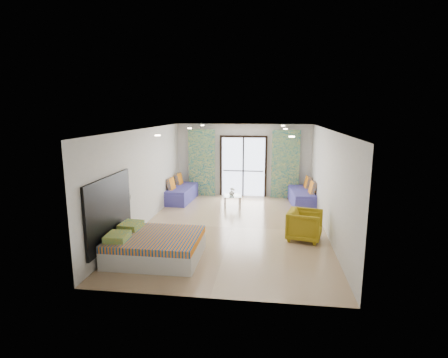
# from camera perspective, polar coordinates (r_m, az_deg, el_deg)

# --- Properties ---
(floor) EXTENTS (5.00, 7.50, 0.01)m
(floor) POSITION_cam_1_polar(r_m,az_deg,el_deg) (9.78, 1.42, -7.90)
(floor) COLOR #A18260
(floor) RESTS_ON ground
(ceiling) EXTENTS (5.00, 7.50, 0.01)m
(ceiling) POSITION_cam_1_polar(r_m,az_deg,el_deg) (9.25, 1.50, 8.11)
(ceiling) COLOR silver
(ceiling) RESTS_ON ground
(wall_back) EXTENTS (5.00, 0.01, 2.70)m
(wall_back) POSITION_cam_1_polar(r_m,az_deg,el_deg) (13.11, 3.18, 3.07)
(wall_back) COLOR silver
(wall_back) RESTS_ON ground
(wall_front) EXTENTS (5.00, 0.01, 2.70)m
(wall_front) POSITION_cam_1_polar(r_m,az_deg,el_deg) (5.82, -2.45, -7.31)
(wall_front) COLOR silver
(wall_front) RESTS_ON ground
(wall_left) EXTENTS (0.01, 7.50, 2.70)m
(wall_left) POSITION_cam_1_polar(r_m,az_deg,el_deg) (9.99, -12.95, 0.25)
(wall_left) COLOR silver
(wall_left) RESTS_ON ground
(wall_right) EXTENTS (0.01, 7.50, 2.70)m
(wall_right) POSITION_cam_1_polar(r_m,az_deg,el_deg) (9.50, 16.63, -0.50)
(wall_right) COLOR silver
(wall_right) RESTS_ON ground
(balcony_door) EXTENTS (1.76, 0.08, 2.28)m
(balcony_door) POSITION_cam_1_polar(r_m,az_deg,el_deg) (13.09, 3.17, 2.65)
(balcony_door) COLOR black
(balcony_door) RESTS_ON floor
(balcony_rail) EXTENTS (1.52, 0.03, 0.04)m
(balcony_rail) POSITION_cam_1_polar(r_m,az_deg,el_deg) (13.15, 3.15, 1.33)
(balcony_rail) COLOR #595451
(balcony_rail) RESTS_ON balcony_door
(curtain_left) EXTENTS (1.00, 0.10, 2.50)m
(curtain_left) POSITION_cam_1_polar(r_m,az_deg,el_deg) (13.15, -3.64, 2.65)
(curtain_left) COLOR silver
(curtain_left) RESTS_ON floor
(curtain_right) EXTENTS (1.00, 0.10, 2.50)m
(curtain_right) POSITION_cam_1_polar(r_m,az_deg,el_deg) (12.92, 9.99, 2.35)
(curtain_right) COLOR silver
(curtain_right) RESTS_ON floor
(downlight_a) EXTENTS (0.12, 0.12, 0.02)m
(downlight_a) POSITION_cam_1_polar(r_m,az_deg,el_deg) (7.59, -10.78, 7.01)
(downlight_a) COLOR #FFE0B2
(downlight_a) RESTS_ON ceiling
(downlight_b) EXTENTS (0.12, 0.12, 0.02)m
(downlight_b) POSITION_cam_1_polar(r_m,az_deg,el_deg) (7.22, 11.00, 6.80)
(downlight_b) COLOR #FFE0B2
(downlight_b) RESTS_ON ceiling
(downlight_c) EXTENTS (0.12, 0.12, 0.02)m
(downlight_c) POSITION_cam_1_polar(r_m,az_deg,el_deg) (10.47, -5.64, 8.25)
(downlight_c) COLOR #FFE0B2
(downlight_c) RESTS_ON ceiling
(downlight_d) EXTENTS (0.12, 0.12, 0.02)m
(downlight_d) POSITION_cam_1_polar(r_m,az_deg,el_deg) (10.21, 10.01, 8.06)
(downlight_d) COLOR #FFE0B2
(downlight_d) RESTS_ON ceiling
(downlight_e) EXTENTS (0.12, 0.12, 0.02)m
(downlight_e) POSITION_cam_1_polar(r_m,az_deg,el_deg) (12.43, -3.54, 8.74)
(downlight_e) COLOR #FFE0B2
(downlight_e) RESTS_ON ceiling
(downlight_f) EXTENTS (0.12, 0.12, 0.02)m
(downlight_f) POSITION_cam_1_polar(r_m,az_deg,el_deg) (12.21, 9.62, 8.56)
(downlight_f) COLOR #FFE0B2
(downlight_f) RESTS_ON ceiling
(headboard) EXTENTS (0.06, 2.10, 1.50)m
(headboard) POSITION_cam_1_polar(r_m,az_deg,el_deg) (8.02, -18.18, -4.91)
(headboard) COLOR black
(headboard) RESTS_ON floor
(switch_plate) EXTENTS (0.02, 0.10, 0.10)m
(switch_plate) POSITION_cam_1_polar(r_m,az_deg,el_deg) (9.12, -14.88, -2.80)
(switch_plate) COLOR silver
(switch_plate) RESTS_ON wall_left
(bed) EXTENTS (1.93, 1.58, 0.67)m
(bed) POSITION_cam_1_polar(r_m,az_deg,el_deg) (7.90, -11.27, -10.71)
(bed) COLOR silver
(bed) RESTS_ON floor
(daybed_left) EXTENTS (0.83, 1.89, 0.91)m
(daybed_left) POSITION_cam_1_polar(r_m,az_deg,el_deg) (12.59, -6.91, -2.28)
(daybed_left) COLOR #45429E
(daybed_left) RESTS_ON floor
(daybed_right) EXTENTS (0.87, 1.91, 0.92)m
(daybed_right) POSITION_cam_1_polar(r_m,az_deg,el_deg) (12.26, 12.66, -2.83)
(daybed_right) COLOR #45429E
(daybed_right) RESTS_ON floor
(coffee_table) EXTENTS (0.66, 0.66, 0.66)m
(coffee_table) POSITION_cam_1_polar(r_m,az_deg,el_deg) (11.75, 1.38, -2.91)
(coffee_table) COLOR silver
(coffee_table) RESTS_ON floor
(vase) EXTENTS (0.25, 0.25, 0.19)m
(vase) POSITION_cam_1_polar(r_m,az_deg,el_deg) (11.75, 1.28, -2.23)
(vase) COLOR white
(vase) RESTS_ON coffee_table
(armchair) EXTENTS (0.92, 0.95, 0.83)m
(armchair) POSITION_cam_1_polar(r_m,az_deg,el_deg) (9.01, 13.05, -7.11)
(armchair) COLOR #A38715
(armchair) RESTS_ON floor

